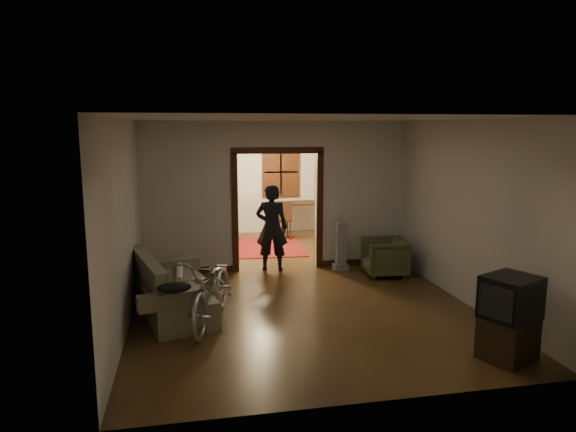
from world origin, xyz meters
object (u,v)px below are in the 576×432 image
object	(u,v)px
sofa	(172,285)
bicycle	(212,289)
armchair	(385,257)
locker	(205,198)
person	(272,228)
desk	(300,218)

from	to	relation	value
sofa	bicycle	distance (m)	0.72
armchair	locker	distance (m)	4.98
person	sofa	bearing A→B (deg)	64.09
bicycle	desk	distance (m)	6.15
bicycle	desk	world-z (taller)	bicycle
sofa	armchair	xyz separation A→B (m)	(3.76, 1.27, -0.08)
sofa	person	size ratio (longest dim) A/B	1.13
person	desk	size ratio (longest dim) A/B	1.51
armchair	bicycle	bearing A→B (deg)	-54.90
person	locker	size ratio (longest dim) A/B	0.82
sofa	desk	world-z (taller)	sofa
sofa	bicycle	bearing A→B (deg)	-54.58
sofa	desk	size ratio (longest dim) A/B	1.72
locker	sofa	bearing A→B (deg)	-109.37
bicycle	person	xyz separation A→B (m)	(1.23, 2.45, 0.33)
bicycle	armchair	size ratio (longest dim) A/B	2.45
person	desk	world-z (taller)	person
armchair	locker	size ratio (longest dim) A/B	0.38
locker	desk	size ratio (longest dim) A/B	1.84
person	armchair	bearing A→B (deg)	175.47
person	locker	xyz separation A→B (m)	(-1.12, 3.12, 0.18)
person	locker	bearing A→B (deg)	-54.42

